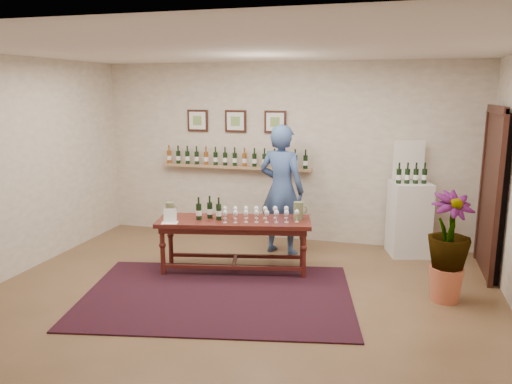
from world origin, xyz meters
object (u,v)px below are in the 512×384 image
(display_pedestal, at_px, (409,219))
(potted_plant, at_px, (449,247))
(tasting_table, at_px, (234,227))
(person, at_px, (281,190))

(display_pedestal, distance_m, potted_plant, 1.66)
(tasting_table, xyz_separation_m, potted_plant, (2.62, -0.27, 0.04))
(potted_plant, xyz_separation_m, person, (-2.19, 1.17, 0.31))
(person, bearing_deg, tasting_table, 78.38)
(tasting_table, bearing_deg, person, 52.31)
(tasting_table, relative_size, potted_plant, 1.91)
(tasting_table, distance_m, person, 1.06)
(tasting_table, bearing_deg, potted_plant, -17.93)
(tasting_table, distance_m, potted_plant, 2.64)
(tasting_table, height_order, potted_plant, potted_plant)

